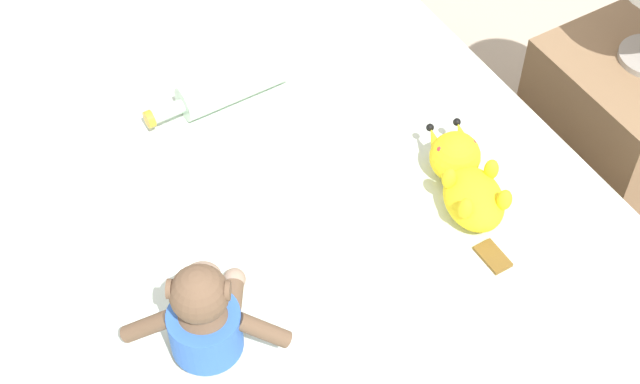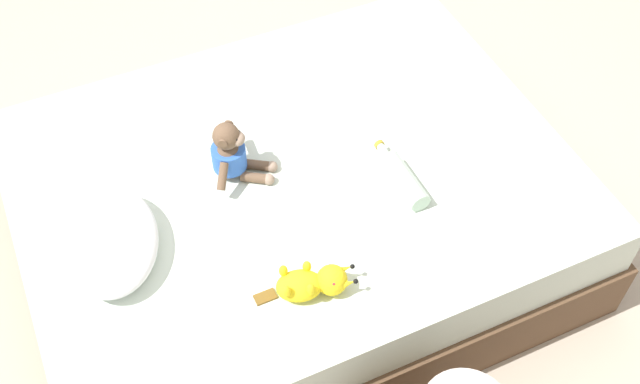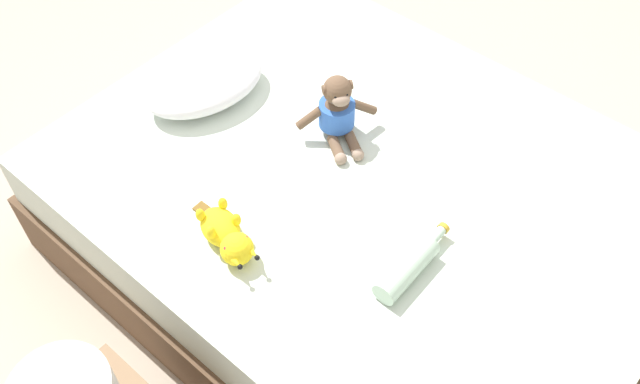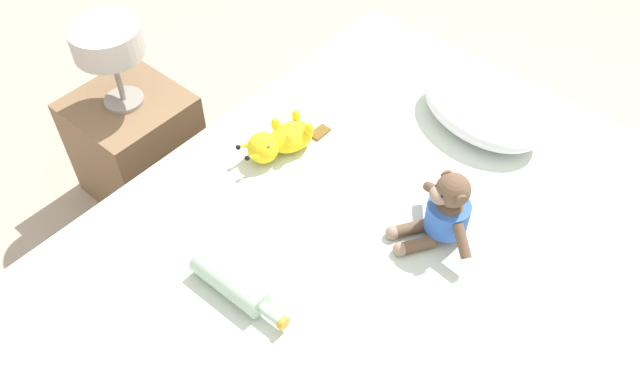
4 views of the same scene
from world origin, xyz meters
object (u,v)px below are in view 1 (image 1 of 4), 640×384
at_px(plush_monkey, 205,319).
at_px(nightstand, 626,127).
at_px(bed, 213,322).
at_px(plush_yellow_creature, 466,180).
at_px(glass_bottle, 228,86).

distance_m(plush_monkey, nightstand, 1.27).
bearing_deg(nightstand, bed, -0.09).
bearing_deg(plush_yellow_creature, plush_monkey, 5.48).
xyz_separation_m(plush_monkey, plush_yellow_creature, (-0.57, -0.06, -0.05)).
height_order(plush_yellow_creature, glass_bottle, plush_yellow_creature).
xyz_separation_m(plush_yellow_creature, glass_bottle, (0.27, -0.47, -0.01)).
bearing_deg(plush_monkey, plush_yellow_creature, -174.52).
bearing_deg(bed, plush_monkey, 67.68).
bearing_deg(plush_monkey, nightstand, -170.80).
bearing_deg(nightstand, glass_bottle, -20.09).
bearing_deg(plush_yellow_creature, bed, -16.01).
xyz_separation_m(bed, plush_yellow_creature, (-0.49, 0.14, 0.30)).
relative_size(plush_monkey, plush_yellow_creature, 0.79).
xyz_separation_m(plush_monkey, nightstand, (-1.20, -0.19, -0.37)).
bearing_deg(bed, nightstand, 179.91).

